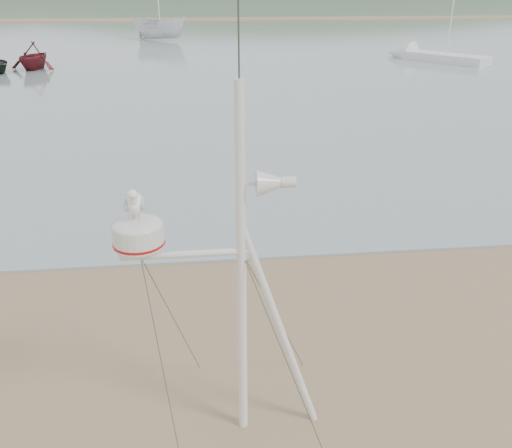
{
  "coord_description": "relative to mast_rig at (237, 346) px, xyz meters",
  "views": [
    {
      "loc": [
        1.6,
        -4.92,
        4.8
      ],
      "look_at": [
        2.27,
        1.0,
        2.1
      ],
      "focal_mm": 38.0,
      "sensor_mm": 36.0,
      "label": 1
    }
  ],
  "objects": [
    {
      "name": "ground",
      "position": [
        -1.94,
        0.13,
        -1.18
      ],
      "size": [
        560.0,
        560.0,
        0.0
      ],
      "primitive_type": "plane",
      "color": "#7A6246",
      "rests_on": "ground"
    },
    {
      "name": "water",
      "position": [
        -1.94,
        132.13,
        -1.16
      ],
      "size": [
        560.0,
        256.0,
        0.04
      ],
      "primitive_type": "cube",
      "color": "gray",
      "rests_on": "ground"
    },
    {
      "name": "sandbar",
      "position": [
        -1.94,
        70.13,
        -1.1
      ],
      "size": [
        560.0,
        7.0,
        0.07
      ],
      "primitive_type": "cube",
      "color": "#7A6246",
      "rests_on": "water"
    },
    {
      "name": "hill_ridge",
      "position": [
        16.58,
        235.13,
        -20.87
      ],
      "size": [
        620.0,
        180.0,
        80.0
      ],
      "color": "#1D3315",
      "rests_on": "ground"
    },
    {
      "name": "mast_rig",
      "position": [
        0.0,
        0.0,
        0.0
      ],
      "size": [
        2.16,
        2.3,
        4.87
      ],
      "color": "silver",
      "rests_on": "ground"
    },
    {
      "name": "boat_red",
      "position": [
        -9.48,
        28.65,
        0.33
      ],
      "size": [
        2.85,
        2.17,
        2.93
      ],
      "primitive_type": "imported",
      "rotation": [
        0.0,
        0.0,
        -0.27
      ],
      "color": "maroon",
      "rests_on": "water"
    },
    {
      "name": "boat_white",
      "position": [
        -3.03,
        44.49,
        1.4
      ],
      "size": [
        2.67,
        2.66,
        5.08
      ],
      "primitive_type": "imported",
      "rotation": [
        0.0,
        0.0,
        1.02
      ],
      "color": "silver",
      "rests_on": "water"
    },
    {
      "name": "sailboat_white_near",
      "position": [
        14.37,
        30.4,
        -0.87
      ],
      "size": [
        5.5,
        6.46,
        6.83
      ],
      "color": "silver",
      "rests_on": "ground"
    }
  ]
}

